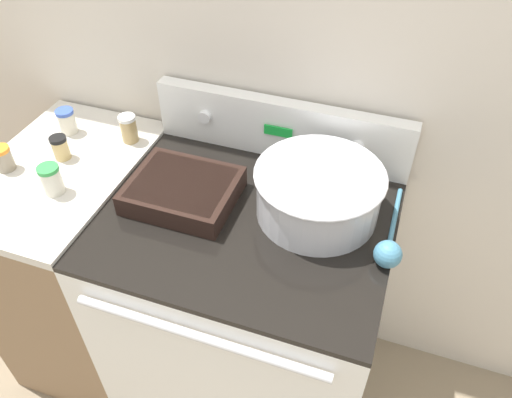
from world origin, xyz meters
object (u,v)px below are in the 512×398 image
spice_jar_green_cap (51,180)px  spice_jar_blue_cap (67,121)px  casserole_dish (183,189)px  spice_jar_white_cap (129,128)px  ladle (389,250)px  spice_jar_orange_cap (3,158)px  spice_jar_black_cap (60,147)px  mixing_bowl (318,191)px

spice_jar_green_cap → spice_jar_blue_cap: 0.31m
casserole_dish → spice_jar_white_cap: size_ratio=3.23×
ladle → spice_jar_orange_cap: 1.17m
ladle → spice_jar_white_cap: size_ratio=3.51×
ladle → spice_jar_green_cap: 0.96m
spice_jar_white_cap → spice_jar_black_cap: 0.22m
spice_jar_black_cap → spice_jar_orange_cap: 0.17m
spice_jar_white_cap → spice_jar_black_cap: spice_jar_white_cap is taller
casserole_dish → spice_jar_orange_cap: bearing=-173.5°
casserole_dish → spice_jar_black_cap: 0.44m
ladle → spice_jar_orange_cap: size_ratio=4.17×
mixing_bowl → ladle: (0.22, -0.11, -0.05)m
casserole_dish → spice_jar_black_cap: spice_jar_black_cap is taller
mixing_bowl → casserole_dish: (-0.38, -0.07, -0.05)m
spice_jar_white_cap → spice_jar_orange_cap: (-0.29, -0.26, -0.01)m
spice_jar_black_cap → ladle: bearing=-4.1°
spice_jar_orange_cap → mixing_bowl: bearing=8.2°
casserole_dish → ladle: 0.60m
spice_jar_green_cap → spice_jar_black_cap: 0.17m
spice_jar_blue_cap → mixing_bowl: bearing=-6.1°
casserole_dish → spice_jar_black_cap: (-0.44, 0.04, 0.01)m
spice_jar_orange_cap → spice_jar_green_cap: bearing=-11.4°
ladle → spice_jar_green_cap: size_ratio=3.56×
spice_jar_white_cap → mixing_bowl: bearing=-10.3°
mixing_bowl → spice_jar_black_cap: size_ratio=4.59×
spice_jar_black_cap → spice_jar_green_cap: bearing=-62.6°
casserole_dish → spice_jar_green_cap: bearing=-163.5°
ladle → spice_jar_black_cap: size_ratio=4.21×
spice_jar_orange_cap → spice_jar_white_cap: bearing=41.9°
spice_jar_green_cap → spice_jar_blue_cap: size_ratio=1.08×
casserole_dish → ladle: size_ratio=0.92×
mixing_bowl → spice_jar_white_cap: 0.68m
casserole_dish → spice_jar_green_cap: (-0.36, -0.11, 0.02)m
spice_jar_black_cap → spice_jar_blue_cap: 0.14m
mixing_bowl → spice_jar_green_cap: 0.77m
spice_jar_green_cap → ladle: bearing=4.4°
casserole_dish → spice_jar_green_cap: spice_jar_green_cap is taller
spice_jar_blue_cap → spice_jar_orange_cap: size_ratio=1.08×
spice_jar_blue_cap → spice_jar_orange_cap: bearing=-106.3°
spice_jar_blue_cap → spice_jar_green_cap: bearing=-63.0°
spice_jar_black_cap → spice_jar_blue_cap: (-0.06, 0.13, 0.00)m
casserole_dish → spice_jar_orange_cap: 0.58m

